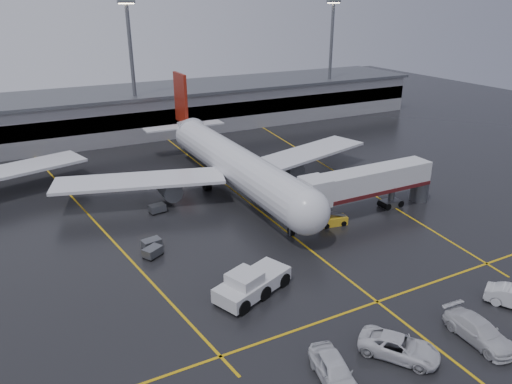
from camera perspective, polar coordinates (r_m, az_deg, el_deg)
ground at (r=61.53m, az=0.79°, el=-2.52°), size 220.00×220.00×0.00m
apron_line_centre at (r=61.53m, az=0.79°, el=-2.51°), size 0.25×90.00×0.02m
apron_line_stop at (r=45.84m, az=14.26°, el=-12.57°), size 60.00×0.25×0.02m
apron_line_left at (r=64.85m, az=-19.39°, el=-2.51°), size 9.99×69.35×0.02m
apron_line_right at (r=78.45m, az=8.95°, el=2.72°), size 7.57×69.64×0.02m
terminal at (r=102.99m, az=-12.11°, el=9.59°), size 122.00×19.00×8.60m
light_mast_mid at (r=94.46m, az=-14.57°, el=14.57°), size 3.00×1.20×25.45m
light_mast_right at (r=113.56m, az=8.91°, el=16.11°), size 3.00×1.20×25.45m
main_airliner at (r=68.12m, az=-3.06°, el=3.71°), size 48.80×45.60×14.10m
jet_bridge at (r=61.81m, az=13.24°, el=0.93°), size 19.90×3.40×6.05m
pushback_tractor at (r=44.90m, az=-0.59°, el=-10.92°), size 8.37×5.79×2.78m
belt_loader at (r=58.93m, az=9.14°, el=-3.40°), size 3.60×2.07×2.16m
service_van_a at (r=39.90m, az=16.69°, el=-17.26°), size 5.83×6.56×1.69m
service_van_b at (r=43.56m, az=25.06°, el=-14.78°), size 2.80×6.28×1.79m
service_van_d at (r=36.74m, az=9.32°, el=-20.26°), size 3.37×5.92×1.90m
baggage_cart_a at (r=54.00m, az=-12.34°, el=-6.01°), size 2.19×1.61×1.12m
baggage_cart_b at (r=52.34m, az=-12.22°, el=-6.95°), size 2.38×2.14×1.12m
baggage_cart_c at (r=62.69m, az=-11.68°, el=-1.90°), size 2.16×1.57×1.12m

